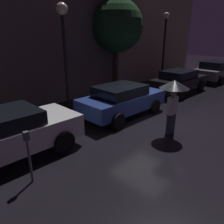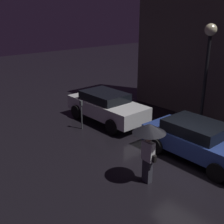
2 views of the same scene
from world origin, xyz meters
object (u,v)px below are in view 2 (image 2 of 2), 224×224
object	(u,v)px
parking_meter	(81,112)
street_lamp_near	(208,54)
parked_car_white	(107,106)
parked_car_blue	(197,139)
pedestrian_with_umbrella	(149,136)

from	to	relation	value
parking_meter	street_lamp_near	size ratio (longest dim) A/B	0.29
parking_meter	street_lamp_near	xyz separation A→B (m)	(3.81, 3.81, 2.66)
parked_car_white	parked_car_blue	world-z (taller)	parked_car_white
street_lamp_near	parked_car_white	bearing A→B (deg)	-148.81
parked_car_white	parking_meter	world-z (taller)	parked_car_white
pedestrian_with_umbrella	street_lamp_near	bearing A→B (deg)	-73.89
pedestrian_with_umbrella	parking_meter	xyz separation A→B (m)	(-4.87, 1.04, -0.75)
parked_car_blue	street_lamp_near	world-z (taller)	street_lamp_near
parked_car_white	parked_car_blue	bearing A→B (deg)	0.85
parked_car_blue	parked_car_white	bearing A→B (deg)	-178.33
street_lamp_near	pedestrian_with_umbrella	bearing A→B (deg)	-77.67
parked_car_white	parking_meter	size ratio (longest dim) A/B	3.15
pedestrian_with_umbrella	street_lamp_near	xyz separation A→B (m)	(-1.06, 4.85, 1.91)
parked_car_blue	pedestrian_with_umbrella	size ratio (longest dim) A/B	2.04
parked_car_white	parked_car_blue	size ratio (longest dim) A/B	1.05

